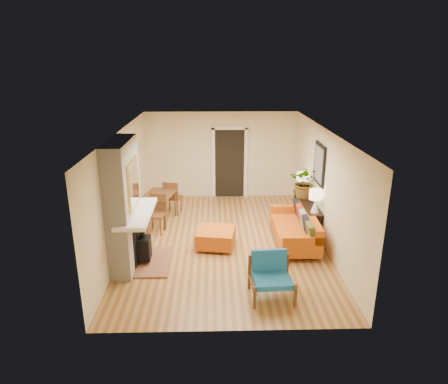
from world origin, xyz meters
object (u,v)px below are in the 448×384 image
Objects in this scene: lamp_near at (316,198)px; blue_chair at (271,273)px; houseplant at (306,182)px; sofa at (297,229)px; dining_table at (162,200)px; console_table at (307,207)px; ottoman at (216,237)px; lamp_far at (302,180)px.

blue_chair is at bearing -120.80° from lamp_near.
sofa is at bearing -109.44° from houseplant.
houseplant reaches higher than dining_table.
console_table is at bearing 65.87° from blue_chair.
blue_chair is 1.47× the size of lamp_near.
ottoman is at bearing -174.60° from sofa.
blue_chair is at bearing -55.69° from dining_table.
houseplant is at bearing 67.89° from blue_chair.
ottoman is at bearing 116.54° from blue_chair.
lamp_near is at bearing -19.10° from dining_table.
lamp_near is (0.00, -0.72, 0.49)m from console_table.
sofa is 1.13× the size of dining_table.
console_table is (0.38, 0.78, 0.23)m from sofa.
lamp_near is at bearing -90.00° from console_table.
blue_chair is 4.17m from dining_table.
ottoman is 2.43m from lamp_near.
sofa is 0.90m from console_table.
lamp_near reaches higher than dining_table.
sofa is 1.37m from houseplant.
blue_chair is at bearing -109.83° from lamp_far.
lamp_near is at bearing -90.00° from lamp_far.
console_table is (2.27, 0.96, 0.34)m from ottoman.
houseplant reaches higher than blue_chair.
sofa is 2.15× the size of ottoman.
dining_table is (-2.35, 3.44, 0.19)m from blue_chair.
ottoman is (-1.89, -0.18, -0.11)m from sofa.
console_table is 0.85m from lamp_far.
lamp_far is at bearing 90.00° from console_table.
lamp_near is at bearing 5.94° from ottoman.
lamp_near reaches higher than blue_chair.
dining_table reaches higher than ottoman.
sofa is 2.40× the size of houseplant.
lamp_near is 0.64× the size of houseplant.
houseplant is (1.29, 3.17, 0.72)m from blue_chair.
dining_table is at bearing 171.55° from console_table.
blue_chair is 0.44× the size of dining_table.
ottoman is 2.49m from console_table.
blue_chair reaches higher than console_table.
sofa reaches higher than console_table.
lamp_near is at bearing -89.42° from houseplant.
dining_table is at bearing 132.59° from ottoman.
lamp_near is (1.30, 2.18, 0.64)m from blue_chair.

